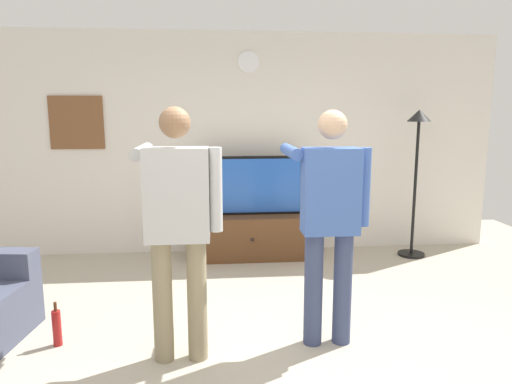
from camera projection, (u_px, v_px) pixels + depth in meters
ground_plane at (268, 375)px, 3.16m from camera, size 8.40×8.40×0.00m
back_wall at (241, 144)px, 5.82m from camera, size 6.40×0.10×2.70m
tv_stand at (251, 236)px, 5.67m from camera, size 1.42×0.53×0.52m
television at (250, 185)px, 5.61m from camera, size 1.26×0.07×0.71m
wall_clock at (248, 62)px, 5.60m from camera, size 0.26×0.03×0.26m
framed_picture at (77, 123)px, 5.55m from camera, size 0.63×0.04×0.63m
floor_lamp at (417, 152)px, 5.56m from camera, size 0.32×0.32×1.78m
person_standing_nearer_lamp at (178, 220)px, 3.21m from camera, size 0.62×0.78×1.79m
person_standing_nearer_couch at (330, 215)px, 3.45m from camera, size 0.59×0.78×1.77m
beverage_bottle at (57, 327)px, 3.54m from camera, size 0.07×0.07×0.35m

